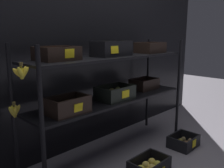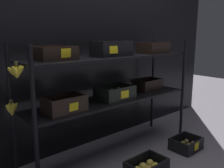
% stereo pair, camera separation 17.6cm
% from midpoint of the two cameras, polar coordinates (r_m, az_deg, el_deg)
% --- Properties ---
extents(ground_plane, '(10.00, 10.00, 0.00)m').
position_cam_midpoint_polar(ground_plane, '(2.56, -2.04, -15.94)').
color(ground_plane, slate).
extents(storefront_wall, '(4.15, 0.12, 1.89)m').
position_cam_midpoint_polar(storefront_wall, '(2.60, -8.59, 6.26)').
color(storefront_wall, black).
rests_on(storefront_wall, ground_plane).
extents(display_rack, '(1.87, 0.47, 1.12)m').
position_cam_midpoint_polar(display_rack, '(2.29, -2.45, 1.40)').
color(display_rack, black).
rests_on(display_rack, ground_plane).
extents(crate_ground_apple_gold, '(0.35, 0.24, 0.13)m').
position_cam_midpoint_polar(crate_ground_apple_gold, '(2.25, 6.41, -18.75)').
color(crate_ground_apple_gold, black).
rests_on(crate_ground_apple_gold, ground_plane).
extents(crate_ground_kiwi, '(0.30, 0.24, 0.13)m').
position_cam_midpoint_polar(crate_ground_kiwi, '(2.76, 14.60, -13.11)').
color(crate_ground_kiwi, black).
rests_on(crate_ground_kiwi, ground_plane).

